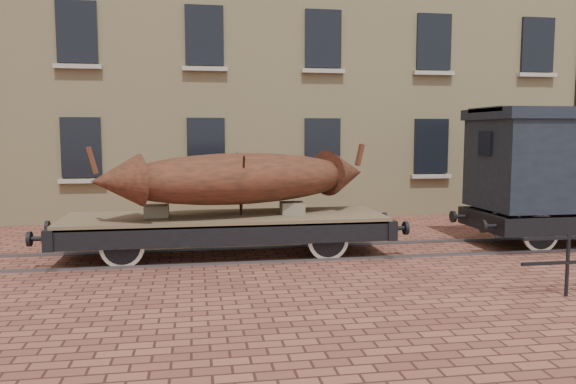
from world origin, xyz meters
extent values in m
plane|color=brown|center=(0.00, 0.00, 0.00)|extent=(90.00, 90.00, 0.00)
cube|color=#DDC385|center=(3.00, 10.00, 7.00)|extent=(40.00, 10.00, 14.00)
cube|color=black|center=(-6.00, 4.96, 2.20)|extent=(1.10, 0.12, 1.70)
cube|color=#A39B8B|center=(-6.00, 4.90, 1.25)|extent=(1.30, 0.18, 0.12)
cube|color=black|center=(-2.50, 4.96, 2.20)|extent=(1.10, 0.12, 1.70)
cube|color=#A39B8B|center=(-2.50, 4.90, 1.25)|extent=(1.30, 0.18, 0.12)
cube|color=black|center=(1.00, 4.96, 2.20)|extent=(1.10, 0.12, 1.70)
cube|color=#A39B8B|center=(1.00, 4.90, 1.25)|extent=(1.30, 0.18, 0.12)
cube|color=black|center=(4.50, 4.96, 2.20)|extent=(1.10, 0.12, 1.70)
cube|color=#A39B8B|center=(4.50, 4.90, 1.25)|extent=(1.30, 0.18, 0.12)
cube|color=black|center=(8.00, 4.96, 2.20)|extent=(1.10, 0.12, 1.70)
cube|color=#A39B8B|center=(8.00, 4.90, 1.25)|extent=(1.30, 0.18, 0.12)
cube|color=black|center=(-6.00, 4.96, 5.40)|extent=(1.10, 0.12, 1.70)
cube|color=#A39B8B|center=(-6.00, 4.90, 4.45)|extent=(1.30, 0.18, 0.12)
cube|color=black|center=(-2.50, 4.96, 5.40)|extent=(1.10, 0.12, 1.70)
cube|color=#A39B8B|center=(-2.50, 4.90, 4.45)|extent=(1.30, 0.18, 0.12)
cube|color=black|center=(1.00, 4.96, 5.40)|extent=(1.10, 0.12, 1.70)
cube|color=#A39B8B|center=(1.00, 4.90, 4.45)|extent=(1.30, 0.18, 0.12)
cube|color=black|center=(4.50, 4.96, 5.40)|extent=(1.10, 0.12, 1.70)
cube|color=#A39B8B|center=(4.50, 4.90, 4.45)|extent=(1.30, 0.18, 0.12)
cube|color=black|center=(8.00, 4.96, 5.40)|extent=(1.10, 0.12, 1.70)
cube|color=#A39B8B|center=(8.00, 4.90, 4.45)|extent=(1.30, 0.18, 0.12)
cube|color=#59595E|center=(0.00, -0.72, 0.03)|extent=(30.00, 0.08, 0.06)
cube|color=#59595E|center=(0.00, 0.72, 0.03)|extent=(30.00, 0.08, 0.06)
cylinder|color=black|center=(3.00, -3.80, 0.50)|extent=(0.06, 0.06, 1.00)
cube|color=brown|center=(-2.21, 0.00, 0.83)|extent=(6.64, 1.95, 0.11)
cube|color=black|center=(-2.21, -0.90, 0.62)|extent=(6.64, 0.14, 0.40)
cube|color=black|center=(-2.21, 0.90, 0.62)|extent=(6.64, 0.14, 0.40)
cube|color=black|center=(-5.54, 0.00, 0.62)|extent=(0.19, 2.04, 0.40)
cylinder|color=black|center=(-5.78, -0.66, 0.62)|extent=(0.31, 0.09, 0.09)
cylinder|color=black|center=(-5.93, -0.66, 0.62)|extent=(0.07, 0.28, 0.28)
cylinder|color=black|center=(-5.78, 0.66, 0.62)|extent=(0.31, 0.09, 0.09)
cylinder|color=black|center=(-5.93, 0.66, 0.62)|extent=(0.07, 0.28, 0.28)
cube|color=black|center=(1.11, 0.00, 0.62)|extent=(0.19, 2.04, 0.40)
cylinder|color=black|center=(1.35, -0.66, 0.62)|extent=(0.31, 0.09, 0.09)
cylinder|color=black|center=(1.51, -0.66, 0.62)|extent=(0.07, 0.28, 0.28)
cylinder|color=black|center=(1.35, 0.66, 0.62)|extent=(0.31, 0.09, 0.09)
cylinder|color=black|center=(1.51, 0.66, 0.62)|extent=(0.07, 0.28, 0.28)
cylinder|color=black|center=(-4.25, 0.00, 0.43)|extent=(0.09, 1.68, 0.09)
cylinder|color=white|center=(-4.25, -0.72, 0.43)|extent=(0.85, 0.06, 0.85)
cylinder|color=black|center=(-4.25, -0.72, 0.43)|extent=(0.70, 0.09, 0.70)
cube|color=black|center=(-4.25, -0.83, 0.64)|extent=(0.80, 0.07, 0.09)
cylinder|color=white|center=(-4.25, 0.72, 0.43)|extent=(0.85, 0.06, 0.85)
cylinder|color=black|center=(-4.25, 0.72, 0.43)|extent=(0.70, 0.09, 0.70)
cube|color=black|center=(-4.25, 0.83, 0.64)|extent=(0.80, 0.07, 0.09)
cylinder|color=black|center=(-0.18, 0.00, 0.43)|extent=(0.09, 1.68, 0.09)
cylinder|color=white|center=(-0.18, -0.72, 0.43)|extent=(0.85, 0.06, 0.85)
cylinder|color=black|center=(-0.18, -0.72, 0.43)|extent=(0.70, 0.09, 0.70)
cube|color=black|center=(-0.18, -0.83, 0.64)|extent=(0.80, 0.07, 0.09)
cylinder|color=white|center=(-0.18, 0.72, 0.43)|extent=(0.85, 0.06, 0.85)
cylinder|color=black|center=(-0.18, 0.72, 0.43)|extent=(0.70, 0.09, 0.70)
cube|color=black|center=(-0.18, 0.83, 0.64)|extent=(0.80, 0.07, 0.09)
cube|color=black|center=(-2.21, 0.00, 0.49)|extent=(3.54, 0.05, 0.05)
cube|color=gray|center=(-3.63, 0.00, 1.01)|extent=(0.49, 0.44, 0.25)
cube|color=gray|center=(-0.80, 0.00, 1.01)|extent=(0.49, 0.44, 0.25)
ellipsoid|color=maroon|center=(-1.89, 0.00, 1.65)|extent=(5.60, 3.11, 1.07)
cone|color=maroon|center=(-4.33, -0.72, 1.70)|extent=(1.17, 1.24, 1.02)
cube|color=maroon|center=(-4.73, -0.84, 2.10)|extent=(0.24, 0.17, 0.51)
cone|color=maroon|center=(0.54, 0.72, 1.70)|extent=(1.17, 1.24, 1.02)
cube|color=maroon|center=(0.94, 0.84, 2.10)|extent=(0.24, 0.17, 0.51)
cylinder|color=black|center=(-1.89, -0.43, 1.52)|extent=(0.05, 0.91, 1.30)
cylinder|color=black|center=(-1.89, 0.43, 1.52)|extent=(0.05, 0.91, 1.30)
cube|color=black|center=(6.27, 0.97, 0.62)|extent=(5.28, 0.14, 0.40)
cube|color=black|center=(3.63, 0.00, 0.62)|extent=(0.19, 2.11, 0.40)
cylinder|color=black|center=(3.23, -0.70, 0.62)|extent=(0.07, 0.28, 0.28)
cylinder|color=black|center=(3.23, 0.70, 0.62)|extent=(0.07, 0.28, 0.28)
cylinder|color=black|center=(4.59, 0.00, 0.42)|extent=(0.09, 1.67, 0.09)
cylinder|color=white|center=(4.59, -0.72, 0.42)|extent=(0.84, 0.06, 0.84)
cylinder|color=black|center=(4.59, -0.72, 0.42)|extent=(0.69, 0.09, 0.69)
cylinder|color=white|center=(4.59, 0.72, 0.42)|extent=(0.84, 0.06, 0.84)
cylinder|color=black|center=(4.59, 0.72, 0.42)|extent=(0.69, 0.09, 0.69)
cube|color=black|center=(3.61, 0.00, 2.38)|extent=(0.07, 0.53, 0.53)
camera|label=1|loc=(-2.85, -11.71, 2.60)|focal=35.00mm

